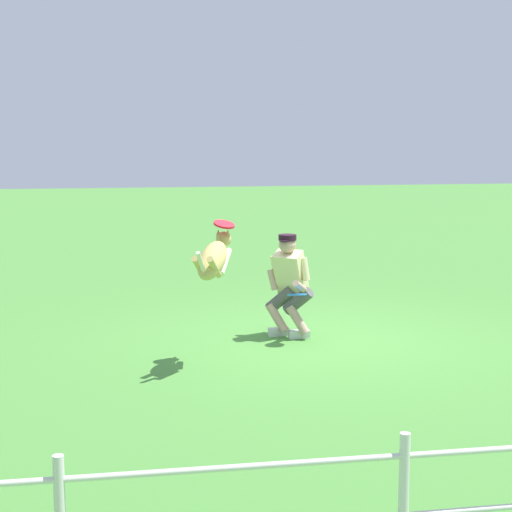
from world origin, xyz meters
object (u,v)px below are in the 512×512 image
(frisbee_held, at_px, (297,295))
(dog, at_px, (214,259))
(frisbee_flying, at_px, (224,224))
(person, at_px, (289,282))

(frisbee_held, bearing_deg, dog, 36.36)
(frisbee_flying, distance_m, frisbee_held, 1.43)
(frisbee_flying, bearing_deg, dog, 60.47)
(dog, distance_m, frisbee_flying, 0.46)
(dog, bearing_deg, frisbee_held, -29.26)
(person, distance_m, frisbee_held, 0.40)
(dog, bearing_deg, frisbee_flying, -5.15)
(dog, height_order, frisbee_flying, frisbee_flying)
(person, relative_size, frisbee_flying, 5.49)
(dog, xyz_separation_m, frisbee_held, (-1.10, -0.81, -0.58))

